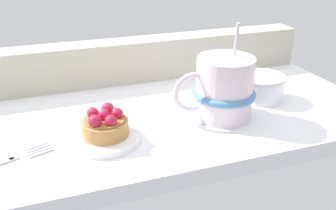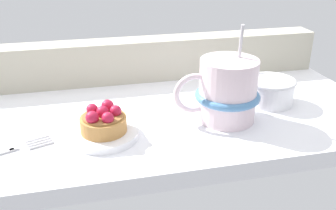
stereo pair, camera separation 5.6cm
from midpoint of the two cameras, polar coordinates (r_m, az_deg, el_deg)
name	(u,v)px [view 1 (the left image)]	position (r cm, az deg, el deg)	size (l,w,h in cm)	color
ground_plane	(141,120)	(63.55, -6.67, -2.32)	(79.69, 36.80, 2.69)	white
window_rail_back	(119,62)	(75.68, -9.61, 6.55)	(78.10, 5.53, 8.26)	#B2AD99
dessert_plate	(106,138)	(55.34, -12.37, -5.00)	(10.14, 10.14, 1.09)	white
raspberry_tart	(105,124)	(54.27, -12.57, -2.94)	(6.74, 6.74, 4.06)	#B77F42
coffee_mug	(223,89)	(59.60, 5.78, 2.46)	(13.95, 10.32, 15.33)	silver
sugar_bowl	(262,86)	(68.56, 11.91, 2.79)	(8.43, 8.43, 4.43)	white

